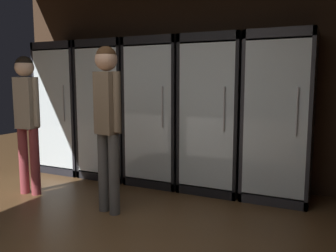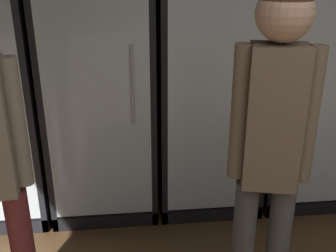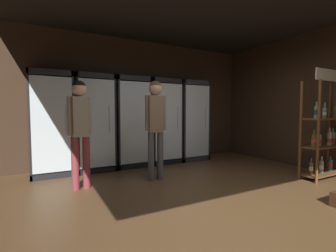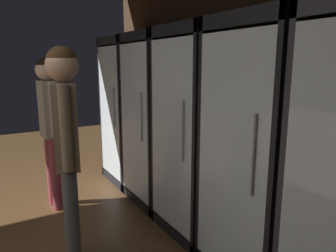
{
  "view_description": "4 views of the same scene",
  "coord_description": "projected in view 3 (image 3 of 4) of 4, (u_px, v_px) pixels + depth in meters",
  "views": [
    {
      "loc": [
        1.51,
        -1.4,
        1.36
      ],
      "look_at": [
        -0.43,
        2.75,
        0.76
      ],
      "focal_mm": 37.24,
      "sensor_mm": 36.0,
      "label": 1
    },
    {
      "loc": [
        -1.13,
        -0.02,
        1.75
      ],
      "look_at": [
        -0.87,
        2.45,
        0.73
      ],
      "focal_mm": 43.17,
      "sensor_mm": 36.0,
      "label": 2
    },
    {
      "loc": [
        -2.24,
        -2.15,
        1.19
      ],
      "look_at": [
        0.24,
        2.45,
        0.86
      ],
      "focal_mm": 25.18,
      "sensor_mm": 36.0,
      "label": 3
    },
    {
      "loc": [
        1.71,
        1.02,
        1.59
      ],
      "look_at": [
        -1.12,
        2.69,
        0.92
      ],
      "focal_mm": 33.27,
      "sensor_mm": 36.0,
      "label": 4
    }
  ],
  "objects": [
    {
      "name": "cooler_left",
      "position": [
        94.0,
        124.0,
        4.74
      ],
      "size": [
        0.74,
        0.63,
        1.9
      ],
      "color": "black",
      "rests_on": "ground"
    },
    {
      "name": "cooler_right",
      "position": [
        162.0,
        122.0,
        5.46
      ],
      "size": [
        0.74,
        0.63,
        1.9
      ],
      "color": "black",
      "rests_on": "ground"
    },
    {
      "name": "shopper_near",
      "position": [
        80.0,
        123.0,
        3.54
      ],
      "size": [
        0.35,
        0.22,
        1.64
      ],
      "color": "brown",
      "rests_on": "ground"
    },
    {
      "name": "wine_rack_wall",
      "position": [
        324.0,
        137.0,
        4.15
      ],
      "size": [
        0.93,
        0.34,
        1.92
      ],
      "color": "brown",
      "rests_on": "ground"
    },
    {
      "name": "cooler_center",
      "position": [
        130.0,
        123.0,
        5.1
      ],
      "size": [
        0.74,
        0.63,
        1.9
      ],
      "color": "black",
      "rests_on": "ground"
    },
    {
      "name": "ceiling_panel",
      "position": [
        198.0,
        7.0,
        3.72
      ],
      "size": [
        6.0,
        8.0,
        0.06
      ],
      "primitive_type": "cube",
      "color": "black",
      "rests_on": "wall_back"
    },
    {
      "name": "wall_back",
      "position": [
        148.0,
        102.0,
        5.6
      ],
      "size": [
        6.0,
        0.06,
        2.8
      ],
      "primitive_type": "cube",
      "color": "#382619",
      "rests_on": "ground"
    },
    {
      "name": "cooler_far_left",
      "position": [
        52.0,
        125.0,
        4.38
      ],
      "size": [
        0.74,
        0.63,
        1.9
      ],
      "color": "black",
      "rests_on": "ground"
    },
    {
      "name": "wall_right",
      "position": [
        307.0,
        101.0,
        4.88
      ],
      "size": [
        0.06,
        7.6,
        2.8
      ],
      "primitive_type": "cube",
      "color": "#382619",
      "rests_on": "ground"
    },
    {
      "name": "shopper_far",
      "position": [
        156.0,
        118.0,
        4.02
      ],
      "size": [
        0.35,
        0.22,
        1.7
      ],
      "color": "#4C4C4C",
      "rests_on": "ground"
    },
    {
      "name": "cooler_far_right",
      "position": [
        189.0,
        121.0,
        5.82
      ],
      "size": [
        0.74,
        0.63,
        1.9
      ],
      "color": "#2B2B30",
      "rests_on": "ground"
    },
    {
      "name": "ground_plane",
      "position": [
        242.0,
        204.0,
        3.02
      ],
      "size": [
        12.0,
        12.0,
        0.0
      ],
      "primitive_type": "plane",
      "color": "brown"
    }
  ]
}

